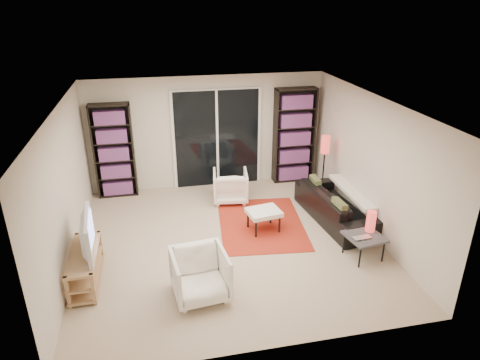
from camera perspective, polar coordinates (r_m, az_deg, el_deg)
The scene contains 20 objects.
floor at distance 7.45m, azimuth -1.42°, elevation -8.14°, with size 5.00×5.00×0.00m, color #C9AE92.
wall_back at distance 9.22m, azimuth -4.37°, elevation 6.37°, with size 5.00×0.02×2.40m, color beige.
wall_front at distance 4.75m, azimuth 4.10°, elevation -11.30°, with size 5.00×0.02×2.40m, color beige.
wall_left at distance 6.94m, azimuth -22.27°, elevation -1.33°, with size 0.02×5.00×2.40m, color beige.
wall_right at distance 7.71m, azimuth 17.08°, elevation 1.87°, with size 0.02×5.00×2.40m, color beige.
ceiling at distance 6.52m, azimuth -1.63°, elevation 10.12°, with size 5.00×5.00×0.02m, color white.
sliding_door at distance 9.26m, azimuth -3.08°, elevation 5.50°, with size 1.92×0.08×2.16m.
bookshelf_left at distance 9.10m, azimuth -16.46°, elevation 3.72°, with size 0.80×0.30×1.95m.
bookshelf_right at distance 9.53m, azimuth 7.24°, elevation 5.88°, with size 0.90×0.30×2.10m.
tv_stand at distance 6.76m, azimuth -19.91°, elevation -10.74°, with size 0.39×1.21×0.50m.
tv at distance 6.49m, azimuth -20.37°, elevation -6.89°, with size 1.00×0.13×0.57m, color black.
rug at distance 7.97m, azimuth 2.81°, elevation -5.84°, with size 1.51×2.05×0.01m, color #A82917.
sofa at distance 8.17m, azimuth 12.72°, elevation -3.35°, with size 2.02×0.79×0.59m, color black.
armchair_back at distance 8.71m, azimuth -1.30°, elevation -0.80°, with size 0.69×0.71×0.64m, color white.
armchair_front at distance 6.08m, azimuth -5.34°, elevation -12.49°, with size 0.74×0.76×0.69m, color white.
ottoman at distance 7.62m, azimuth 3.19°, elevation -4.42°, with size 0.63×0.55×0.40m.
side_table at distance 7.13m, azimuth 16.26°, elevation -7.40°, with size 0.63×0.63×0.40m.
laptop at distance 6.98m, azimuth 16.14°, elevation -7.58°, with size 0.30×0.19×0.02m, color silver.
table_lamp at distance 7.19m, azimuth 17.06°, elevation -5.28°, with size 0.15×0.15×0.34m, color red.
floor_lamp at distance 8.81m, azimuth 11.25°, elevation 3.80°, with size 0.20×0.20×1.33m.
Camera 1 is at (-1.13, -6.24, 3.91)m, focal length 32.00 mm.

